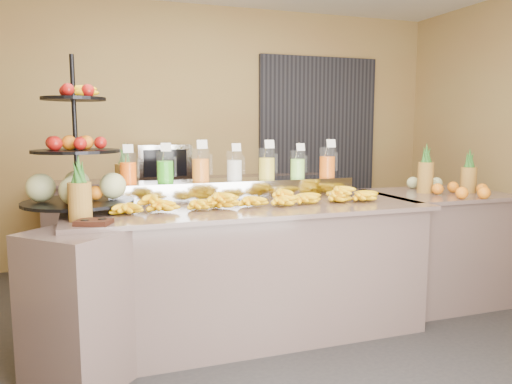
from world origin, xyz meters
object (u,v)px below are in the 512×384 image
pitcher_tray (234,190)px  oven_warmer (162,162)px  right_fruit_pile (454,184)px  fruit_stand (85,172)px  banana_heap (251,197)px  condiment_caddy (94,222)px

pitcher_tray → oven_warmer: bearing=99.9°
right_fruit_pile → oven_warmer: oven_warmer is taller
fruit_stand → oven_warmer: fruit_stand is taller
banana_heap → fruit_stand: bearing=170.5°
banana_heap → condiment_caddy: 1.11m
condiment_caddy → fruit_stand: bearing=93.3°
pitcher_tray → banana_heap: size_ratio=0.99×
oven_warmer → right_fruit_pile: bearing=-46.5°
oven_warmer → banana_heap: bearing=-83.8°
condiment_caddy → pitcher_tray: bearing=33.4°
fruit_stand → condiment_caddy: (0.03, -0.53, -0.24)m
banana_heap → right_fruit_pile: 1.75m
fruit_stand → oven_warmer: bearing=72.6°
banana_heap → fruit_stand: size_ratio=1.87×
pitcher_tray → banana_heap: banana_heap is taller
oven_warmer → fruit_stand: bearing=-115.6°
condiment_caddy → right_fruit_pile: size_ratio=0.39×
right_fruit_pile → fruit_stand: bearing=176.8°
banana_heap → fruit_stand: fruit_stand is taller
pitcher_tray → oven_warmer: (-0.29, 1.67, 0.11)m
pitcher_tray → right_fruit_pile: (1.77, -0.31, 0.01)m
pitcher_tray → fruit_stand: (-1.06, -0.15, 0.18)m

